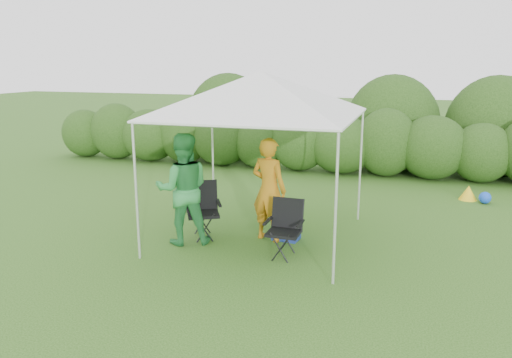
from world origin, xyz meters
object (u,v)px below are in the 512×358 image
(cooler, at_px, (286,229))
(man, at_px, (269,189))
(woman, at_px, (183,189))
(canopy, at_px, (261,94))
(chair_left, at_px, (203,206))
(chair_right, at_px, (285,224))

(cooler, bearing_deg, man, -158.07)
(woman, bearing_deg, cooler, 176.62)
(woman, bearing_deg, canopy, -176.05)
(woman, bearing_deg, man, 178.07)
(canopy, distance_m, cooler, 2.32)
(woman, bearing_deg, chair_left, -138.59)
(canopy, height_order, cooler, canopy)
(chair_left, distance_m, woman, 0.57)
(chair_left, bearing_deg, canopy, -13.57)
(canopy, height_order, chair_right, canopy)
(chair_left, bearing_deg, man, -19.26)
(canopy, distance_m, woman, 2.02)
(chair_left, xyz_separation_m, man, (1.14, 0.18, 0.34))
(chair_left, distance_m, man, 1.20)
(canopy, height_order, woman, canopy)
(cooler, bearing_deg, chair_left, -163.15)
(canopy, xyz_separation_m, cooler, (0.45, 0.01, -2.27))
(canopy, relative_size, chair_right, 3.46)
(chair_left, relative_size, cooler, 1.98)
(man, height_order, cooler, man)
(chair_left, relative_size, man, 0.55)
(canopy, distance_m, chair_left, 2.17)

